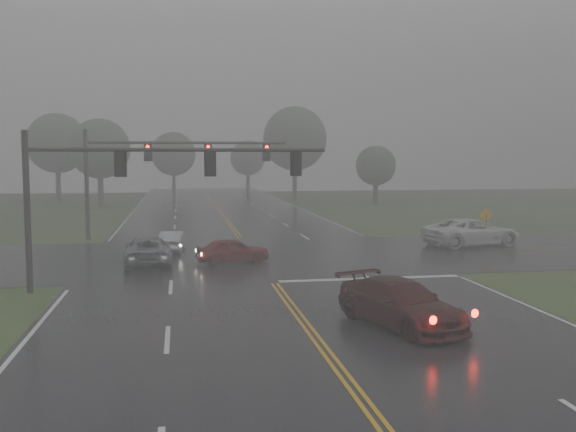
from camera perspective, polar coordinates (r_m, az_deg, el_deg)
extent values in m
plane|color=#2C3F1B|center=(15.18, 6.88, -16.34)|extent=(180.00, 180.00, 0.00)
cube|color=black|center=(34.22, -2.68, -4.12)|extent=(18.00, 160.00, 0.02)
cube|color=black|center=(36.18, -3.06, -3.61)|extent=(120.00, 14.00, 0.02)
cube|color=silver|center=(29.73, 7.33, -5.59)|extent=(8.50, 0.50, 0.01)
imported|color=#340909|center=(21.77, 9.96, -9.66)|extent=(3.74, 5.63, 1.52)
imported|color=maroon|center=(34.07, -4.92, -4.17)|extent=(4.06, 2.18, 1.31)
imported|color=#B3B7BC|center=(38.53, -10.21, -3.14)|extent=(1.70, 3.81, 1.21)
imported|color=slate|center=(34.50, -12.33, -4.16)|extent=(2.61, 5.24, 1.43)
imported|color=white|center=(42.00, 15.99, -2.57)|extent=(6.58, 3.95, 1.71)
cylinder|color=black|center=(28.19, -22.16, 0.31)|extent=(0.26, 0.26, 6.67)
cylinder|color=black|center=(28.10, -22.35, 5.59)|extent=(0.17, 0.17, 0.74)
cylinder|color=black|center=(27.42, -9.53, 5.83)|extent=(12.40, 0.17, 0.17)
cube|color=black|center=(27.53, -14.70, 4.57)|extent=(0.31, 0.26, 0.97)
cube|color=black|center=(27.68, -14.68, 4.57)|extent=(0.51, 0.03, 1.16)
cube|color=black|center=(27.45, -6.92, 4.70)|extent=(0.31, 0.26, 0.97)
cube|color=black|center=(27.60, -6.93, 4.70)|extent=(0.51, 0.03, 1.16)
cube|color=black|center=(27.88, 0.77, 4.75)|extent=(0.31, 0.26, 0.97)
cube|color=black|center=(28.03, 0.71, 4.75)|extent=(0.51, 0.03, 1.16)
cylinder|color=black|center=(45.06, -17.46, 2.66)|extent=(0.29, 0.29, 7.43)
cylinder|color=black|center=(45.03, -17.56, 6.33)|extent=(0.19, 0.19, 0.83)
cylinder|color=black|center=(44.61, -8.87, 6.46)|extent=(13.53, 0.19, 0.19)
cube|color=black|center=(44.65, -12.35, 5.60)|extent=(0.35, 0.29, 1.08)
cube|color=black|center=(44.81, -12.34, 5.60)|extent=(0.57, 0.03, 1.29)
cylinder|color=#FF0C05|center=(44.49, -12.36, 6.04)|extent=(0.23, 0.06, 0.23)
cube|color=black|center=(44.64, -7.11, 5.68)|extent=(0.35, 0.29, 1.08)
cube|color=black|center=(44.81, -7.12, 5.68)|extent=(0.57, 0.03, 1.29)
cylinder|color=#FF0C05|center=(44.48, -7.10, 6.12)|extent=(0.23, 0.06, 0.23)
cube|color=black|center=(45.01, -1.91, 5.72)|extent=(0.35, 0.29, 1.08)
cube|color=black|center=(45.17, -1.94, 5.72)|extent=(0.57, 0.03, 1.29)
cylinder|color=#FF0C05|center=(44.85, -1.89, 6.15)|extent=(0.23, 0.06, 0.23)
cylinder|color=black|center=(42.12, 17.18, -1.24)|extent=(0.07, 0.07, 1.96)
cube|color=gold|center=(42.04, 17.20, 0.09)|extent=(1.02, 0.24, 1.03)
cylinder|color=#332821|center=(75.00, -16.30, 2.24)|extent=(0.61, 0.61, 3.78)
sphere|color=#31452E|center=(74.91, -16.39, 5.77)|extent=(6.72, 6.72, 6.72)
cylinder|color=#332821|center=(82.85, 0.61, 3.01)|extent=(0.59, 0.59, 4.61)
sphere|color=#31452E|center=(82.82, 0.61, 6.91)|extent=(8.20, 8.20, 8.20)
cylinder|color=#332821|center=(92.17, -10.10, 2.81)|extent=(0.49, 0.49, 3.49)
sphere|color=#31452E|center=(92.09, -10.15, 5.46)|extent=(6.20, 6.20, 6.20)
cylinder|color=#332821|center=(76.37, 7.78, 2.03)|extent=(0.59, 0.59, 2.65)
sphere|color=#31452E|center=(76.26, 7.81, 4.46)|extent=(4.72, 4.72, 4.72)
cylinder|color=#332821|center=(86.02, -19.74, 2.66)|extent=(0.62, 0.62, 4.24)
sphere|color=#31452E|center=(85.97, -19.84, 6.11)|extent=(7.54, 7.54, 7.54)
cylinder|color=#332821|center=(102.88, -3.58, 3.03)|extent=(0.58, 0.58, 3.15)
sphere|color=#31452E|center=(102.80, -3.60, 5.17)|extent=(5.59, 5.59, 5.59)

